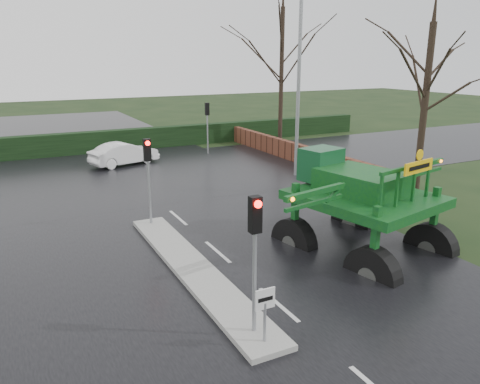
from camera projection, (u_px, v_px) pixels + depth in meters
name	position (u px, v px, depth m)	size (l,w,h in m)	color
ground	(278.00, 305.00, 12.70)	(140.00, 140.00, 0.00)	black
road_main	(163.00, 205.00, 21.26)	(14.00, 80.00, 0.02)	black
road_cross	(130.00, 176.00, 26.40)	(80.00, 12.00, 0.02)	black
median_island	(193.00, 269.00, 14.68)	(1.20, 10.00, 0.16)	gray
hedge_row	(101.00, 142.00, 33.04)	(44.00, 0.90, 1.50)	black
brick_wall	(288.00, 150.00, 30.81)	(0.40, 20.00, 1.20)	#592D1E
keep_left_sign	(265.00, 307.00, 10.55)	(0.50, 0.07, 1.35)	gray
traffic_signal_near	(255.00, 236.00, 10.55)	(0.26, 0.33, 3.52)	gray
traffic_signal_mid	(148.00, 163.00, 17.83)	(0.26, 0.33, 3.52)	gray
traffic_signal_far	(207.00, 116.00, 31.95)	(0.26, 0.33, 3.52)	gray
street_light_right	(294.00, 67.00, 24.89)	(3.85, 0.30, 10.00)	gray
tree_right_near	(427.00, 86.00, 21.41)	(5.60, 5.60, 9.64)	black
tree_right_far	(282.00, 57.00, 34.55)	(7.00, 7.00, 12.05)	black
crop_sprayer	(372.00, 205.00, 13.94)	(8.29, 5.94, 4.72)	black
white_sedan	(125.00, 165.00, 29.26)	(1.49, 4.26, 1.40)	white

